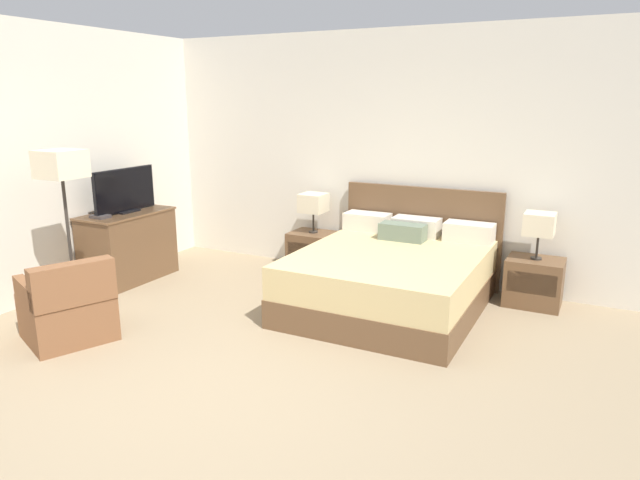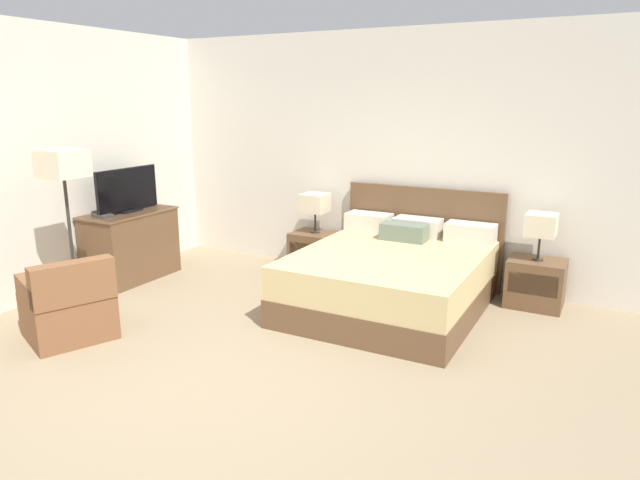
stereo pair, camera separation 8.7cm
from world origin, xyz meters
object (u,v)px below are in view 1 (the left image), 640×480
table_lamp_right (539,224)px  tv (125,191)px  book_red_cover (100,216)px  nightstand_left (313,252)px  table_lamp_left (313,203)px  bed (392,277)px  armchair_by_window (68,309)px  dresser (128,245)px  nightstand_right (534,282)px  floor_lamp (62,175)px

table_lamp_right → tv: size_ratio=0.54×
book_red_cover → nightstand_left: bearing=42.1°
nightstand_left → tv: (-1.79, -1.25, 0.81)m
nightstand_left → table_lamp_left: bearing=90.0°
bed → nightstand_left: bed is taller
bed → armchair_by_window: bed is taller
bed → armchair_by_window: 3.07m
bed → dresser: bed is taller
nightstand_right → tv: (-4.37, -1.25, 0.81)m
nightstand_right → table_lamp_left: (-2.58, 0.00, 0.61)m
tv → table_lamp_right: bearing=16.0°
floor_lamp → dresser: bearing=109.2°
tv → floor_lamp: size_ratio=0.54×
armchair_by_window → floor_lamp: (-0.43, 0.43, 1.11)m
armchair_by_window → table_lamp_right: bearing=38.3°
table_lamp_left → armchair_by_window: table_lamp_left is taller
dresser → floor_lamp: 1.53m
table_lamp_left → dresser: 2.24m
bed → table_lamp_left: (-1.29, 0.73, 0.53)m
table_lamp_left → armchair_by_window: 3.02m
table_lamp_left → floor_lamp: (-1.41, -2.37, 0.54)m
table_lamp_left → floor_lamp: bearing=-120.7°
table_lamp_left → armchair_by_window: bearing=-109.2°
table_lamp_right → floor_lamp: (-3.99, -2.37, 0.54)m
bed → book_red_cover: size_ratio=10.50×
bed → dresser: bearing=-170.2°
tv → armchair_by_window: tv is taller
nightstand_right → floor_lamp: floor_lamp is taller
bed → table_lamp_left: size_ratio=4.29×
floor_lamp → nightstand_left: bearing=59.3°
table_lamp_left → floor_lamp: floor_lamp is taller
table_lamp_right → nightstand_left: bearing=-180.0°
table_lamp_left → table_lamp_right: same height
bed → dresser: (-3.08, -0.53, 0.09)m
table_lamp_left → book_red_cover: bearing=-137.9°
dresser → table_lamp_right: bearing=16.1°
nightstand_right → bed: bearing=-150.4°
nightstand_left → dresser: (-1.79, -1.26, 0.17)m
table_lamp_right → nightstand_right: bearing=-90.0°
book_red_cover → armchair_by_window: size_ratio=0.22×
table_lamp_right → dresser: (-4.37, -1.26, -0.44)m
nightstand_left → book_red_cover: 2.50m
armchair_by_window → floor_lamp: 1.27m
nightstand_left → armchair_by_window: armchair_by_window is taller
tv → floor_lamp: floor_lamp is taller
armchair_by_window → dresser: bearing=118.0°
tv → book_red_cover: size_ratio=4.51×
bed → nightstand_right: size_ratio=3.70×
bed → table_lamp_right: bearing=29.6°
bed → dresser: size_ratio=1.91×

